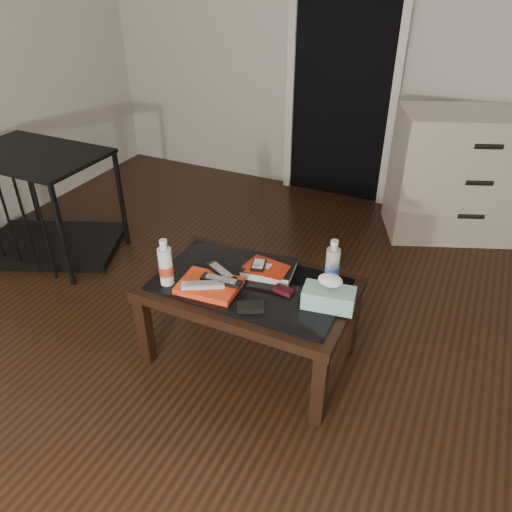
{
  "coord_description": "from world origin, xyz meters",
  "views": [
    {
      "loc": [
        0.69,
        -1.42,
        1.85
      ],
      "look_at": [
        -0.19,
        0.44,
        0.55
      ],
      "focal_mm": 35.0,
      "sensor_mm": 36.0,
      "label": 1
    }
  ],
  "objects": [
    {
      "name": "textbook",
      "position": [
        -0.13,
        0.46,
        0.48
      ],
      "size": [
        0.28,
        0.24,
        0.05
      ],
      "primitive_type": "cube",
      "rotation": [
        0.0,
        0.0,
        0.15
      ],
      "color": "black",
      "rests_on": "coffee_table"
    },
    {
      "name": "magazines",
      "position": [
        -0.33,
        0.21,
        0.48
      ],
      "size": [
        0.29,
        0.23,
        0.03
      ],
      "primitive_type": "cube",
      "rotation": [
        0.0,
        0.0,
        0.07
      ],
      "color": "red",
      "rests_on": "coffee_table"
    },
    {
      "name": "water_bottle_right",
      "position": [
        0.18,
        0.5,
        0.58
      ],
      "size": [
        0.08,
        0.08,
        0.24
      ],
      "primitive_type": "cylinder",
      "rotation": [
        0.0,
        0.0,
        0.26
      ],
      "color": "#B4BABF",
      "rests_on": "coffee_table"
    },
    {
      "name": "dresser",
      "position": [
        0.73,
        2.23,
        0.45
      ],
      "size": [
        1.3,
        0.91,
        0.9
      ],
      "rotation": [
        0.0,
        0.0,
        0.38
      ],
      "color": "beige",
      "rests_on": "ground"
    },
    {
      "name": "wallet",
      "position": [
        -0.08,
        0.16,
        0.47
      ],
      "size": [
        0.14,
        0.12,
        0.02
      ],
      "primitive_type": "cube",
      "rotation": [
        0.0,
        0.0,
        0.45
      ],
      "color": "black",
      "rests_on": "coffee_table"
    },
    {
      "name": "tissue_box",
      "position": [
        0.23,
        0.32,
        0.51
      ],
      "size": [
        0.25,
        0.15,
        0.09
      ],
      "primitive_type": "cube",
      "rotation": [
        0.0,
        0.0,
        0.15
      ],
      "color": "teal",
      "rests_on": "coffee_table"
    },
    {
      "name": "remote_black_back",
      "position": [
        -0.31,
        0.31,
        0.5
      ],
      "size": [
        0.2,
        0.14,
        0.02
      ],
      "primitive_type": "cube",
      "rotation": [
        0.0,
        0.0,
        -0.48
      ],
      "color": "black",
      "rests_on": "magazines"
    },
    {
      "name": "ground",
      "position": [
        0.0,
        0.0,
        0.0
      ],
      "size": [
        5.0,
        5.0,
        0.0
      ],
      "primitive_type": "plane",
      "color": "black",
      "rests_on": "ground"
    },
    {
      "name": "water_bottle_left",
      "position": [
        -0.53,
        0.17,
        0.58
      ],
      "size": [
        0.08,
        0.08,
        0.24
      ],
      "primitive_type": "cylinder",
      "rotation": [
        0.0,
        0.0,
        -0.33
      ],
      "color": "silver",
      "rests_on": "coffee_table"
    },
    {
      "name": "coffee_table",
      "position": [
        -0.17,
        0.33,
        0.4
      ],
      "size": [
        1.0,
        0.6,
        0.46
      ],
      "color": "black",
      "rests_on": "ground"
    },
    {
      "name": "flip_phone",
      "position": [
        0.0,
        0.33,
        0.47
      ],
      "size": [
        0.1,
        0.06,
        0.02
      ],
      "primitive_type": "cube",
      "rotation": [
        0.0,
        0.0,
        -0.13
      ],
      "color": "black",
      "rests_on": "coffee_table"
    },
    {
      "name": "doorway",
      "position": [
        -0.4,
        2.47,
        1.02
      ],
      "size": [
        0.9,
        0.08,
        2.07
      ],
      "color": "black",
      "rests_on": "ground"
    },
    {
      "name": "ipod",
      "position": [
        -0.16,
        0.41,
        0.52
      ],
      "size": [
        0.09,
        0.12,
        0.02
      ],
      "primitive_type": "cube",
      "rotation": [
        0.0,
        0.0,
        0.27
      ],
      "color": "black",
      "rests_on": "dvd_mailers"
    },
    {
      "name": "room_shell",
      "position": [
        0.0,
        0.0,
        1.62
      ],
      "size": [
        5.0,
        5.0,
        5.0
      ],
      "color": "beige",
      "rests_on": "ground"
    },
    {
      "name": "remote_silver",
      "position": [
        -0.34,
        0.18,
        0.5
      ],
      "size": [
        0.2,
        0.14,
        0.02
      ],
      "primitive_type": "cube",
      "rotation": [
        0.0,
        0.0,
        0.51
      ],
      "color": "#AEADB2",
      "rests_on": "magazines"
    },
    {
      "name": "dvd_mailers",
      "position": [
        -0.13,
        0.43,
        0.51
      ],
      "size": [
        0.21,
        0.16,
        0.01
      ],
      "primitive_type": "cube",
      "rotation": [
        0.0,
        0.0,
        -0.14
      ],
      "color": "#B1220B",
      "rests_on": "textbook"
    },
    {
      "name": "pet_crate",
      "position": [
        -1.9,
        0.71,
        0.23
      ],
      "size": [
        1.06,
        0.9,
        0.71
      ],
      "rotation": [
        0.0,
        0.0,
        0.4
      ],
      "color": "black",
      "rests_on": "ground"
    },
    {
      "name": "remote_black_front",
      "position": [
        -0.28,
        0.25,
        0.5
      ],
      "size": [
        0.2,
        0.06,
        0.02
      ],
      "primitive_type": "cube",
      "rotation": [
        0.0,
        0.0,
        0.07
      ],
      "color": "black",
      "rests_on": "magazines"
    }
  ]
}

